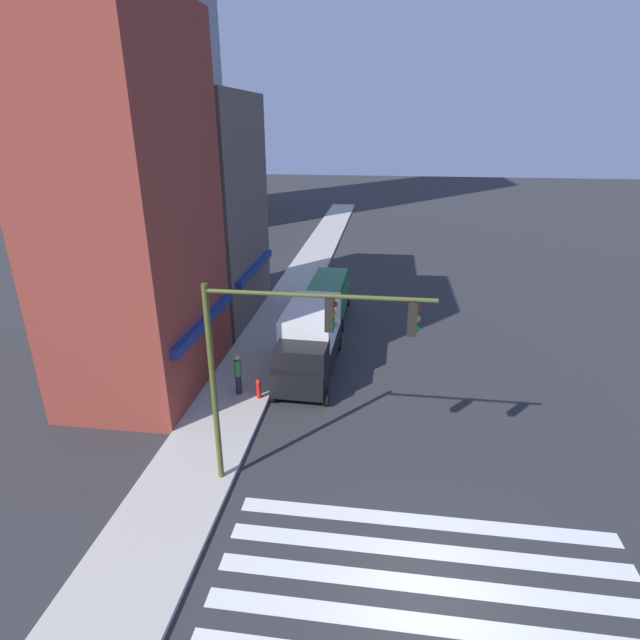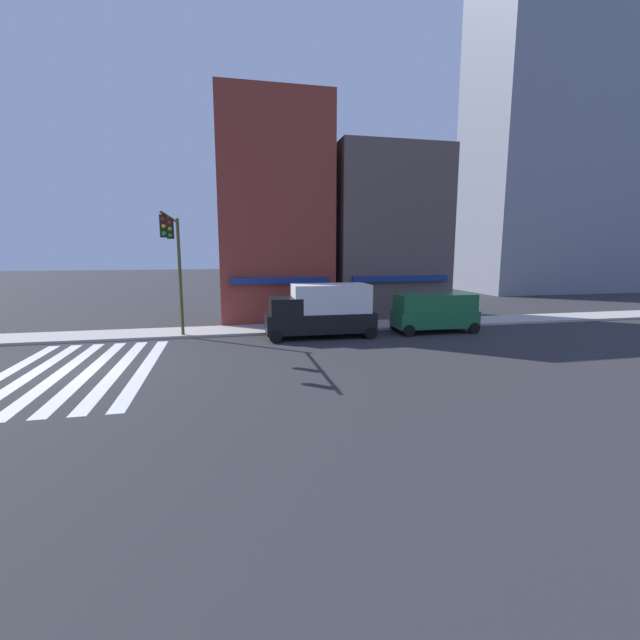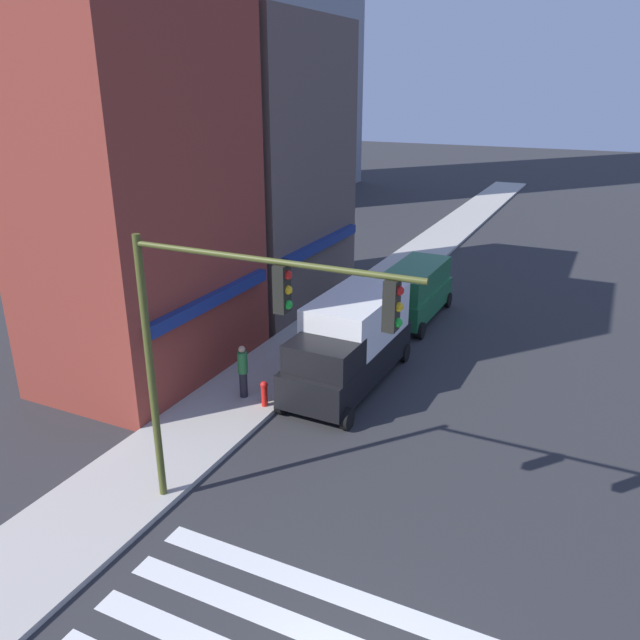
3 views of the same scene
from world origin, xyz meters
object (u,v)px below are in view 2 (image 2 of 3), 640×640
(traffic_signal, at_px, (174,251))
(pedestrian_green_top, at_px, (271,314))
(van_green, at_px, (435,311))
(fire_hydrant, at_px, (269,324))
(box_truck_black, at_px, (322,310))

(traffic_signal, distance_m, pedestrian_green_top, 7.22)
(traffic_signal, bearing_deg, pedestrian_green_top, 31.77)
(van_green, bearing_deg, fire_hydrant, 171.13)
(van_green, bearing_deg, pedestrian_green_top, 165.69)
(box_truck_black, relative_size, fire_hydrant, 7.42)
(traffic_signal, bearing_deg, van_green, 2.33)
(van_green, relative_size, fire_hydrant, 5.97)
(van_green, relative_size, pedestrian_green_top, 2.84)
(fire_hydrant, bearing_deg, van_green, -9.74)
(box_truck_black, xyz_separation_m, van_green, (7.07, -0.00, -0.30))
(box_truck_black, height_order, fire_hydrant, box_truck_black)
(traffic_signal, bearing_deg, box_truck_black, 4.43)
(fire_hydrant, bearing_deg, pedestrian_green_top, 74.90)
(van_green, bearing_deg, box_truck_black, -179.13)
(traffic_signal, distance_m, fire_hydrant, 6.94)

